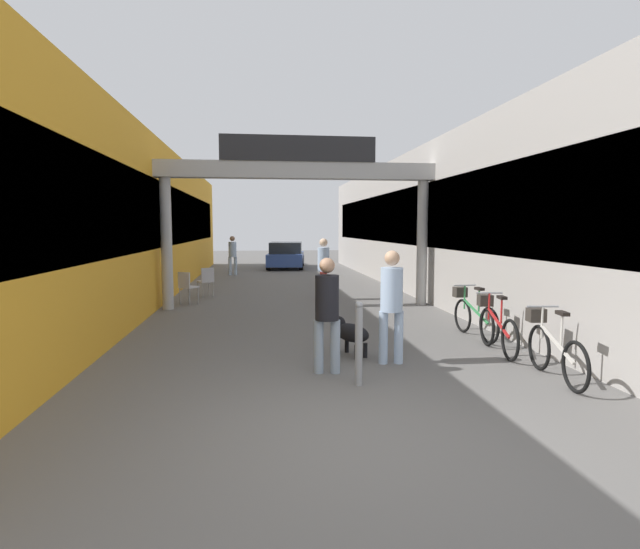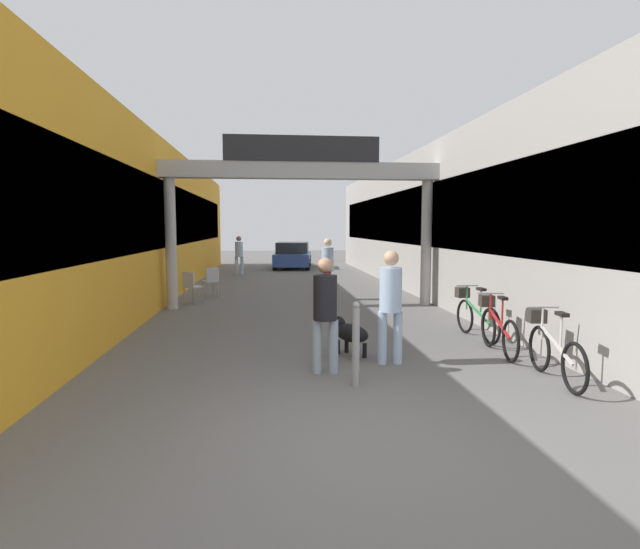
% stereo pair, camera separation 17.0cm
% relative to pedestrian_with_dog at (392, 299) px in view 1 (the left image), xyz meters
% --- Properties ---
extents(ground_plane, '(80.00, 80.00, 0.00)m').
position_rel_pedestrian_with_dog_xyz_m(ground_plane, '(-0.98, -2.57, -1.00)').
color(ground_plane, '#605E5B').
extents(storefront_left, '(3.00, 26.00, 4.43)m').
position_rel_pedestrian_with_dog_xyz_m(storefront_left, '(-6.07, 8.43, 1.21)').
color(storefront_left, gold).
rests_on(storefront_left, ground_plane).
extents(storefront_right, '(3.00, 26.00, 4.43)m').
position_rel_pedestrian_with_dog_xyz_m(storefront_right, '(4.11, 8.43, 1.21)').
color(storefront_right, '#9E9993').
rests_on(storefront_right, ground_plane).
extents(arcade_sign_gateway, '(7.40, 0.47, 4.41)m').
position_rel_pedestrian_with_dog_xyz_m(arcade_sign_gateway, '(-0.98, 5.64, 2.15)').
color(arcade_sign_gateway, '#B2B2B2').
rests_on(arcade_sign_gateway, ground_plane).
extents(pedestrian_with_dog, '(0.39, 0.36, 1.75)m').
position_rel_pedestrian_with_dog_xyz_m(pedestrian_with_dog, '(0.00, 0.00, 0.00)').
color(pedestrian_with_dog, '#A5BFE0').
rests_on(pedestrian_with_dog, ground_plane).
extents(pedestrian_companion, '(0.40, 0.39, 1.67)m').
position_rel_pedestrian_with_dog_xyz_m(pedestrian_companion, '(-1.05, -0.38, -0.05)').
color(pedestrian_companion, '#8C9EB2').
rests_on(pedestrian_companion, ground_plane).
extents(pedestrian_carrying_crate, '(0.45, 0.45, 1.78)m').
position_rel_pedestrian_with_dog_xyz_m(pedestrian_carrying_crate, '(-0.17, 6.80, 0.02)').
color(pedestrian_carrying_crate, '#99332D').
rests_on(pedestrian_carrying_crate, ground_plane).
extents(pedestrian_elderly_walking, '(0.40, 0.38, 1.71)m').
position_rel_pedestrian_with_dog_xyz_m(pedestrian_elderly_walking, '(-3.15, 14.69, -0.03)').
color(pedestrian_elderly_walking, '#A5BFE0').
rests_on(pedestrian_elderly_walking, ground_plane).
extents(dog_on_leash, '(0.68, 0.85, 0.61)m').
position_rel_pedestrian_with_dog_xyz_m(dog_on_leash, '(-0.55, 0.58, -0.62)').
color(dog_on_leash, black).
rests_on(dog_on_leash, ground_plane).
extents(bicycle_silver_nearest, '(0.46, 1.69, 0.98)m').
position_rel_pedestrian_with_dog_xyz_m(bicycle_silver_nearest, '(2.03, -1.00, -0.57)').
color(bicycle_silver_nearest, black).
rests_on(bicycle_silver_nearest, ground_plane).
extents(bicycle_red_second, '(0.46, 1.69, 0.98)m').
position_rel_pedestrian_with_dog_xyz_m(bicycle_red_second, '(1.95, 0.52, -0.57)').
color(bicycle_red_second, black).
rests_on(bicycle_red_second, ground_plane).
extents(bicycle_green_third, '(0.46, 1.69, 0.98)m').
position_rel_pedestrian_with_dog_xyz_m(bicycle_green_third, '(2.05, 1.66, -0.57)').
color(bicycle_green_third, black).
rests_on(bicycle_green_third, ground_plane).
extents(bollard_post_metal, '(0.10, 0.10, 1.13)m').
position_rel_pedestrian_with_dog_xyz_m(bollard_post_metal, '(-0.71, -0.99, -0.43)').
color(bollard_post_metal, gray).
rests_on(bollard_post_metal, ground_plane).
extents(cafe_chair_aluminium_nearer, '(0.56, 0.56, 0.89)m').
position_rel_pedestrian_with_dog_xyz_m(cafe_chair_aluminium_nearer, '(-3.96, 6.41, -0.46)').
color(cafe_chair_aluminium_nearer, gray).
rests_on(cafe_chair_aluminium_nearer, ground_plane).
extents(cafe_chair_aluminium_farther, '(0.54, 0.54, 0.89)m').
position_rel_pedestrian_with_dog_xyz_m(cafe_chair_aluminium_farther, '(-3.58, 7.80, -0.46)').
color(cafe_chair_aluminium_farther, gray).
rests_on(cafe_chair_aluminium_farther, ground_plane).
extents(parked_car_blue, '(2.16, 4.16, 1.33)m').
position_rel_pedestrian_with_dog_xyz_m(parked_car_blue, '(-0.62, 18.23, -0.36)').
color(parked_car_blue, '#2D478C').
rests_on(parked_car_blue, ground_plane).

